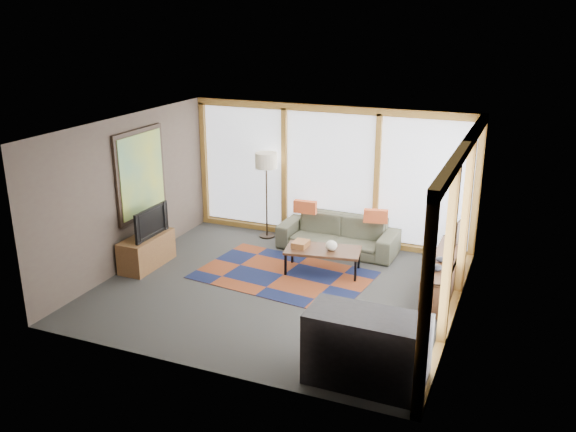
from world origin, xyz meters
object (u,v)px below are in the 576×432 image
at_px(floor_lamp, 267,196).
at_px(bookshelf, 444,274).
at_px(sofa, 338,234).
at_px(coffee_table, 323,261).
at_px(television, 147,222).
at_px(tv_console, 147,251).
at_px(bar_counter, 366,349).

distance_m(floor_lamp, bookshelf, 3.79).
height_order(sofa, coffee_table, sofa).
height_order(floor_lamp, television, floor_lamp).
relative_size(sofa, floor_lamp, 1.29).
distance_m(coffee_table, bookshelf, 2.00).
relative_size(floor_lamp, bookshelf, 0.79).
distance_m(tv_console, bar_counter, 4.88).
height_order(tv_console, bar_counter, bar_counter).
height_order(floor_lamp, tv_console, floor_lamp).
xyz_separation_m(bookshelf, television, (-4.86, -0.98, 0.55)).
distance_m(sofa, bookshelf, 2.29).
bearing_deg(coffee_table, floor_lamp, 142.65).
distance_m(floor_lamp, coffee_table, 2.09).
bearing_deg(bar_counter, television, 156.38).
bearing_deg(floor_lamp, bookshelf, -17.28).
bearing_deg(tv_console, television, 32.65).
distance_m(coffee_table, tv_console, 3.05).
distance_m(coffee_table, television, 3.06).
relative_size(floor_lamp, bar_counter, 1.19).
relative_size(sofa, bar_counter, 1.53).
height_order(coffee_table, tv_console, tv_console).
bearing_deg(tv_console, floor_lamp, 58.08).
height_order(bookshelf, television, television).
height_order(bookshelf, bar_counter, bar_counter).
height_order(sofa, floor_lamp, floor_lamp).
bearing_deg(floor_lamp, television, -121.50).
relative_size(floor_lamp, television, 1.86).
relative_size(sofa, television, 2.40).
bearing_deg(floor_lamp, tv_console, -121.92).
distance_m(floor_lamp, tv_console, 2.56).
xyz_separation_m(coffee_table, tv_console, (-2.91, -0.91, 0.07)).
bearing_deg(coffee_table, television, -162.84).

